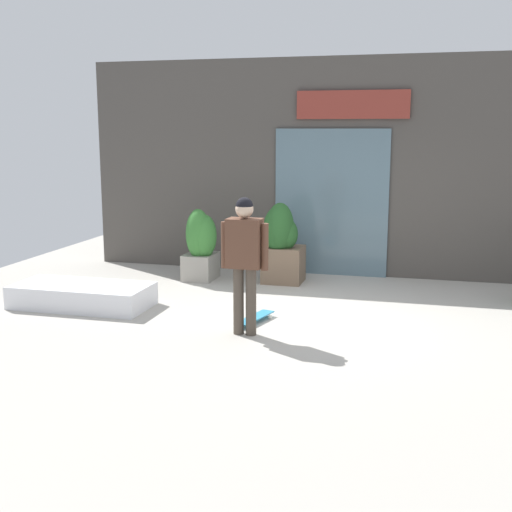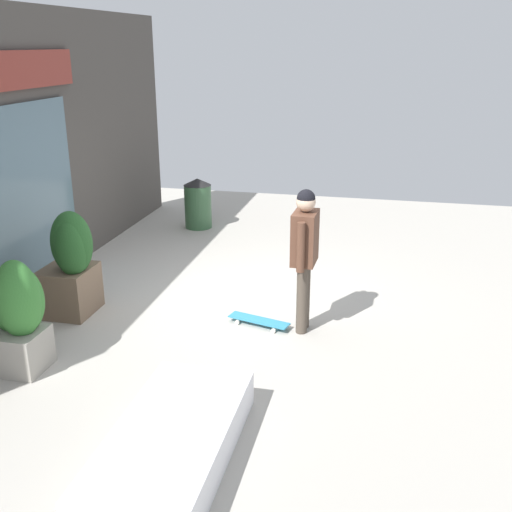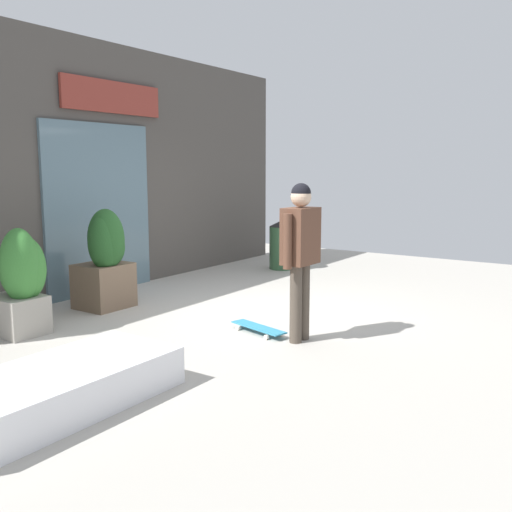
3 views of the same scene
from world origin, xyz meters
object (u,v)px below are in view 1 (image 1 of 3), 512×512
object	(u,v)px
planter_box_left	(202,243)
planter_box_right	(281,242)
skateboarder	(245,252)
skateboard	(255,318)

from	to	relation	value
planter_box_left	planter_box_right	world-z (taller)	planter_box_right
skateboarder	skateboard	world-z (taller)	skateboarder
skateboard	planter_box_left	size ratio (longest dim) A/B	0.65
planter_box_left	skateboarder	bearing A→B (deg)	-60.90
skateboarder	planter_box_right	xyz separation A→B (m)	(-0.18, 2.84, -0.36)
skateboarder	skateboard	distance (m)	1.11
skateboard	planter_box_right	xyz separation A→B (m)	(-0.17, 2.31, 0.62)
skateboarder	planter_box_right	bearing A→B (deg)	5.37
skateboarder	planter_box_left	xyz separation A→B (m)	(-1.51, 2.72, -0.41)
planter_box_left	planter_box_right	size ratio (longest dim) A/B	0.91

